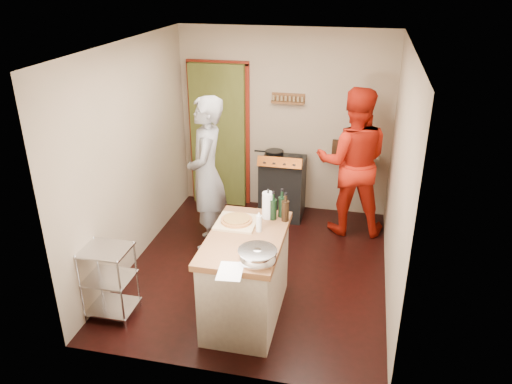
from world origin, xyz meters
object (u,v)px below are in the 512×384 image
wire_shelving (109,279)px  person_red (353,162)px  island (246,274)px  stove (282,187)px  person_stripe (207,174)px

wire_shelving → person_red: 3.36m
island → stove: bearing=90.7°
person_red → wire_shelving: bearing=41.5°
wire_shelving → person_stripe: 1.78m
stove → person_red: (0.95, -0.22, 0.54)m
wire_shelving → stove: bearing=63.1°
stove → wire_shelving: 2.94m
island → person_red: bearing=66.3°
stove → person_stripe: 1.38m
stove → person_stripe: size_ratio=0.51×
wire_shelving → island: size_ratio=0.57×
wire_shelving → island: 1.39m
person_stripe → person_red: person_red is taller
stove → wire_shelving: size_ratio=1.26×
wire_shelving → person_red: bearing=46.5°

